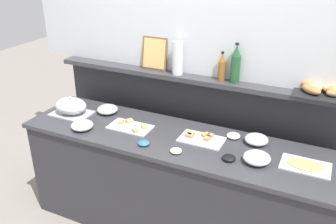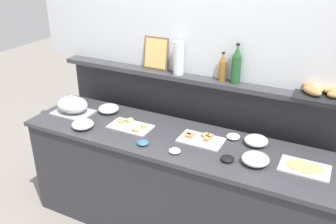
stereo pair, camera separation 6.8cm
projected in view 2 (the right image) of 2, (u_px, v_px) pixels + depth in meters
name	position (u px, v px, depth m)	size (l,w,h in m)	color
ground_plane	(199.00, 190.00, 3.64)	(12.00, 12.00, 0.00)	gray
buffet_counter	(173.00, 185.00, 2.97)	(2.48, 0.66, 0.90)	#2D2D33
back_ledge_unit	(198.00, 136.00, 3.29)	(2.63, 0.22, 1.26)	#2D2D33
sandwich_platter_rear	(201.00, 139.00, 2.74)	(0.34, 0.21, 0.04)	silver
sandwich_platter_front	(131.00, 126.00, 2.93)	(0.35, 0.20, 0.04)	white
cold_cuts_platter	(305.00, 167.00, 2.39)	(0.32, 0.21, 0.02)	silver
serving_cloche	(72.00, 106.00, 3.15)	(0.34, 0.24, 0.17)	#B7BABF
glass_bowl_large	(256.00, 141.00, 2.67)	(0.18, 0.18, 0.07)	silver
glass_bowl_medium	(255.00, 159.00, 2.43)	(0.19, 0.19, 0.08)	silver
glass_bowl_small	(109.00, 109.00, 3.18)	(0.18, 0.18, 0.07)	silver
glass_bowl_extra	(83.00, 125.00, 2.91)	(0.18, 0.18, 0.07)	silver
condiment_bowl_teal	(227.00, 159.00, 2.48)	(0.09, 0.09, 0.03)	black
condiment_bowl_red	(143.00, 143.00, 2.68)	(0.09, 0.09, 0.03)	teal
condiment_bowl_cream	(233.00, 137.00, 2.75)	(0.11, 0.11, 0.04)	silver
condiment_bowl_dark	(175.00, 151.00, 2.57)	(0.09, 0.09, 0.03)	silver
vinegar_bottle_amber	(223.00, 68.00, 2.85)	(0.06, 0.06, 0.24)	#8E5B23
wine_bottle_green	(236.00, 65.00, 2.79)	(0.08, 0.08, 0.32)	#23562D
bread_basket	(325.00, 91.00, 2.58)	(0.40, 0.30, 0.08)	black
framed_picture	(156.00, 53.00, 3.11)	(0.23, 0.06, 0.28)	brown
water_carafe	(179.00, 58.00, 2.98)	(0.09, 0.09, 0.28)	silver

